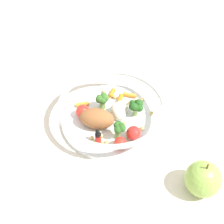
% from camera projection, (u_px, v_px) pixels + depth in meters
% --- Properties ---
extents(ground_plane, '(2.40, 2.40, 0.00)m').
position_uv_depth(ground_plane, '(112.00, 124.00, 0.81)').
color(ground_plane, silver).
extents(food_container, '(0.25, 0.25, 0.06)m').
position_uv_depth(food_container, '(112.00, 113.00, 0.79)').
color(food_container, white).
rests_on(food_container, ground_plane).
extents(loose_apple, '(0.07, 0.07, 0.09)m').
position_uv_depth(loose_apple, '(203.00, 179.00, 0.66)').
color(loose_apple, '#8CB74C').
rests_on(loose_apple, ground_plane).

